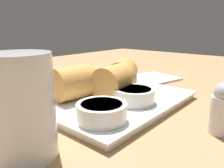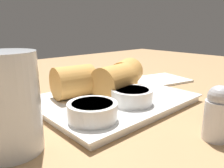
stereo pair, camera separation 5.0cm
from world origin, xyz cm
name	(u,v)px [view 2 (the right image)]	position (x,y,z in cm)	size (l,w,h in cm)	color
table_surface	(124,104)	(0.00, 0.00, 1.00)	(180.00, 140.00, 2.00)	#A87F54
serving_plate	(112,100)	(3.15, -0.34, 2.76)	(29.51, 23.24, 1.50)	white
roll_front_left	(76,81)	(8.61, -4.92, 6.69)	(9.18, 7.30, 6.37)	#D19347
roll_front_right	(127,73)	(-4.62, -3.66, 6.69)	(9.82, 9.29, 6.37)	#D19347
roll_back_left	(114,80)	(2.33, -0.54, 6.69)	(9.23, 7.44, 6.37)	#D19347
dipping_bowl_near	(132,96)	(3.38, 5.27, 4.97)	(7.62, 7.62, 2.71)	white
dipping_bowl_far	(92,111)	(13.19, 6.24, 4.97)	(7.62, 7.62, 2.71)	white
spoon	(97,82)	(-3.97, -14.12, 2.60)	(15.20, 6.52, 1.32)	silver
napkin	(161,80)	(-20.38, -4.91, 2.30)	(16.27, 14.73, 0.60)	silver
drinking_glass	(9,104)	(24.21, 4.26, 8.26)	(7.36, 7.36, 12.51)	silver
salt_shaker	(218,113)	(2.67, 20.26, 5.85)	(3.48, 3.48, 7.76)	silver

